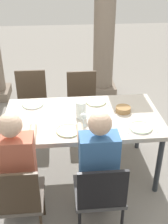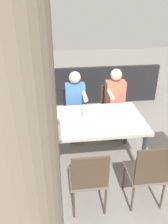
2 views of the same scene
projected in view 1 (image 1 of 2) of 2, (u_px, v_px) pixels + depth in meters
name	position (u px, v px, depth m)	size (l,w,h in m)	color
ground_plane	(83.00, 170.00, 3.56)	(16.00, 16.00, 0.00)	gray
dining_table	(83.00, 121.00, 3.21)	(1.73, 0.98, 0.78)	beige
chair_west_north	(32.00, 101.00, 4.04)	(0.44, 0.44, 0.94)	#6A6158
chair_west_south	(17.00, 198.00, 2.46)	(0.44, 0.44, 0.90)	#6A6158
chair_mid_north	(82.00, 99.00, 4.09)	(0.44, 0.44, 0.90)	#6A6158
chair_mid_south	(100.00, 193.00, 2.52)	(0.44, 0.44, 0.87)	#4F4F50
diner_woman_green	(97.00, 165.00, 2.61)	(0.35, 0.49, 1.26)	#3F3F4C
diner_man_white	(18.00, 168.00, 2.55)	(0.35, 0.49, 1.28)	#3F3F4C
stone_column_centre	(105.00, 19.00, 4.83)	(0.47, 0.47, 2.79)	gray
plate_0	(33.00, 104.00, 3.40)	(0.25, 0.25, 0.02)	white
fork_0	(20.00, 105.00, 3.39)	(0.02, 0.17, 0.01)	silver
spoon_0	(46.00, 104.00, 3.41)	(0.02, 0.17, 0.01)	silver
plate_1	(68.00, 131.00, 2.90)	(0.25, 0.25, 0.02)	silver
wine_glass_1	(83.00, 117.00, 2.95)	(0.07, 0.07, 0.15)	white
fork_1	(53.00, 132.00, 2.89)	(0.02, 0.17, 0.01)	silver
spoon_1	(83.00, 131.00, 2.92)	(0.02, 0.17, 0.01)	silver
plate_2	(96.00, 102.00, 3.45)	(0.25, 0.25, 0.02)	silver
fork_2	(84.00, 103.00, 3.45)	(0.02, 0.17, 0.01)	silver
spoon_2	(108.00, 102.00, 3.47)	(0.02, 0.17, 0.01)	silver
plate_3	(141.00, 128.00, 2.95)	(0.24, 0.24, 0.02)	white
fork_3	(126.00, 129.00, 2.94)	(0.02, 0.17, 0.01)	silver
spoon_3	(155.00, 127.00, 2.97)	(0.02, 0.17, 0.01)	silver
water_pitcher	(81.00, 110.00, 3.12)	(0.11, 0.11, 0.19)	white
bread_basket	(123.00, 109.00, 3.25)	(0.17, 0.17, 0.06)	#9E7547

